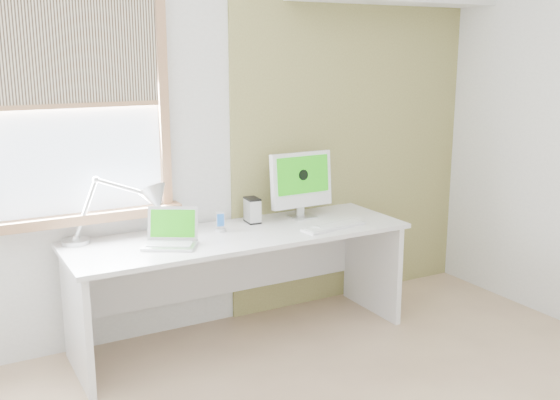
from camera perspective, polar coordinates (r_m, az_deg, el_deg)
room at (r=2.93m, az=9.99°, el=1.70°), size 4.04×3.54×2.64m
accent_wall at (r=4.90m, az=6.39°, el=6.28°), size 2.00×0.02×2.60m
window at (r=4.04m, az=-17.40°, el=7.87°), size 1.20×0.14×1.42m
desk at (r=4.26m, az=-3.80°, el=-5.22°), size 2.20×0.70×0.73m
desk_lamp at (r=4.09m, az=-12.12°, el=-0.36°), size 0.70×0.30×0.40m
laptop at (r=3.94m, az=-9.53°, el=-3.13°), size 0.39×0.37×0.22m
phone_dock at (r=4.19m, az=-5.24°, el=-2.27°), size 0.08×0.08×0.13m
external_drive at (r=4.38m, az=-2.45°, el=-0.90°), size 0.09×0.14×0.17m
imac at (r=4.48m, az=1.88°, el=1.67°), size 0.47×0.16×0.46m
keyboard at (r=4.27m, az=4.72°, el=-2.32°), size 0.47×0.20×0.02m
mouse at (r=4.21m, az=3.20°, el=-2.47°), size 0.07×0.10×0.03m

